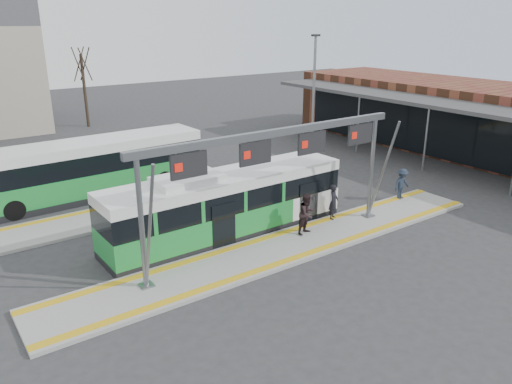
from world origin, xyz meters
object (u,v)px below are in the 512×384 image
Objects in this scene: gantry at (279,154)px; hero_bus at (226,205)px; passenger_c at (402,184)px; passenger_a at (334,202)px; passenger_b at (307,214)px.

gantry is 3.93m from hero_bus.
hero_bus is 10.44m from passenger_c.
passenger_c is at bearing 4.92° from gantry.
passenger_c is at bearing -32.27° from passenger_a.
passenger_b is 1.13× the size of passenger_c.
hero_bus reaches higher than passenger_c.
hero_bus is 5.46m from passenger_a.
hero_bus is 3.73m from passenger_b.
hero_bus is at bearing 128.83° from passenger_b.
passenger_c is (10.28, -1.75, -0.48)m from hero_bus.
gantry reaches higher than hero_bus.
passenger_b is (2.92, -2.30, -0.37)m from hero_bus.
gantry is at bearing -177.10° from passenger_c.
gantry reaches higher than passenger_c.
hero_bus reaches higher than passenger_b.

